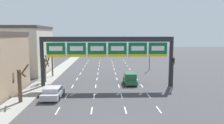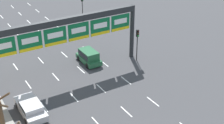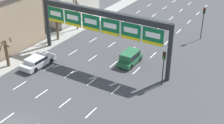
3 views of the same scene
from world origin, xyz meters
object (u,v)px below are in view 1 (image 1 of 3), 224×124
(suv_green, at_px, (130,78))
(traffic_light_mid_block, at_px, (173,66))
(sign_gantry, at_px, (107,48))
(tree_bare_third, at_px, (20,83))
(traffic_light_near_gantry, at_px, (150,53))
(tree_bare_closest, at_px, (52,60))
(tree_bare_second, at_px, (45,68))
(car_silver, at_px, (53,91))

(suv_green, height_order, traffic_light_mid_block, traffic_light_mid_block)
(traffic_light_mid_block, bearing_deg, suv_green, 154.47)
(sign_gantry, distance_m, tree_bare_third, 12.35)
(traffic_light_mid_block, distance_m, tree_bare_third, 19.33)
(traffic_light_near_gantry, xyz_separation_m, tree_bare_closest, (-18.25, -6.59, -0.54))
(sign_gantry, distance_m, tree_bare_closest, 12.11)
(traffic_light_mid_block, xyz_separation_m, tree_bare_closest, (-18.35, 8.51, -0.03))
(traffic_light_near_gantry, distance_m, tree_bare_third, 27.92)
(tree_bare_third, bearing_deg, traffic_light_near_gantry, 49.11)
(sign_gantry, xyz_separation_m, traffic_light_mid_block, (8.95, -1.30, -2.47))
(tree_bare_third, bearing_deg, tree_bare_closest, 89.98)
(tree_bare_closest, height_order, tree_bare_third, tree_bare_closest)
(traffic_light_near_gantry, bearing_deg, tree_bare_second, -147.98)
(traffic_light_near_gantry, relative_size, tree_bare_closest, 0.95)
(car_silver, height_order, suv_green, suv_green)
(tree_bare_second, bearing_deg, suv_green, -4.76)
(sign_gantry, relative_size, tree_bare_third, 4.54)
(car_silver, bearing_deg, traffic_light_near_gantry, 51.37)
(traffic_light_mid_block, bearing_deg, tree_bare_third, -161.97)
(tree_bare_third, bearing_deg, tree_bare_second, 89.71)
(traffic_light_mid_block, bearing_deg, traffic_light_near_gantry, 90.39)
(sign_gantry, relative_size, car_silver, 3.88)
(sign_gantry, xyz_separation_m, traffic_light_near_gantry, (8.85, 13.81, -1.96))
(traffic_light_near_gantry, distance_m, traffic_light_mid_block, 15.11)
(car_silver, xyz_separation_m, tree_bare_second, (-2.97, 7.68, 1.57))
(tree_bare_second, bearing_deg, traffic_light_mid_block, -11.49)
(suv_green, bearing_deg, car_silver, -145.90)
(sign_gantry, relative_size, traffic_light_near_gantry, 3.73)
(sign_gantry, distance_m, traffic_light_near_gantry, 16.52)
(traffic_light_mid_block, height_order, tree_bare_third, tree_bare_third)
(traffic_light_near_gantry, bearing_deg, traffic_light_mid_block, -89.61)
(tree_bare_third, bearing_deg, car_silver, 33.76)
(car_silver, relative_size, traffic_light_mid_block, 1.14)
(car_silver, relative_size, suv_green, 1.21)
(traffic_light_near_gantry, bearing_deg, car_silver, -128.63)
(traffic_light_mid_block, relative_size, tree_bare_second, 0.97)
(traffic_light_near_gantry, height_order, tree_bare_second, traffic_light_near_gantry)
(tree_bare_closest, bearing_deg, traffic_light_mid_block, -24.88)
(traffic_light_near_gantry, bearing_deg, tree_bare_closest, -160.13)
(sign_gantry, xyz_separation_m, suv_green, (3.38, 1.36, -4.57))
(car_silver, bearing_deg, suv_green, 34.10)
(car_silver, xyz_separation_m, traffic_light_near_gantry, (15.24, 19.06, 2.82))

